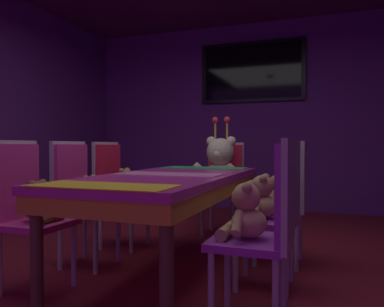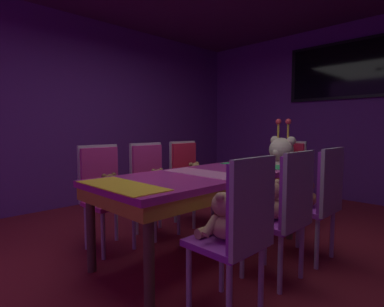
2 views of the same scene
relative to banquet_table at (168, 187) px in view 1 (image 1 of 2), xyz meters
The scene contains 18 objects.
ground_plane 0.65m from the banquet_table, ahead, with size 7.90×7.90×0.00m, color maroon.
wall_back 3.29m from the banquet_table, 90.00° to the left, with size 5.20×0.12×2.80m, color #59267F.
banquet_table is the anchor object (origin of this frame).
chair_left_0 0.98m from the banquet_table, 145.11° to the right, with size 0.42×0.41×0.98m.
teddy_left_0 0.87m from the banquet_table, 139.72° to the right, with size 0.22×0.29×0.27m.
chair_left_1 0.81m from the banquet_table, behind, with size 0.42×0.41×0.98m.
teddy_left_1 0.67m from the banquet_table, behind, with size 0.21×0.28×0.26m.
chair_left_2 1.01m from the banquet_table, 144.72° to the left, with size 0.42×0.41×0.98m.
teddy_left_2 0.90m from the banquet_table, 139.43° to the left, with size 0.23×0.30×0.28m.
chair_right_0 1.00m from the banquet_table, 33.78° to the right, with size 0.42×0.41×0.98m.
teddy_right_0 0.88m from the banquet_table, 39.03° to the right, with size 0.25×0.32×0.30m.
chair_right_1 0.82m from the banquet_table, ahead, with size 0.42×0.41×0.98m.
teddy_right_1 0.67m from the banquet_table, ahead, with size 0.25×0.32×0.30m.
chair_right_2 1.02m from the banquet_table, 35.04° to the left, with size 0.42×0.41×0.98m.
teddy_right_2 0.91m from the banquet_table, 40.20° to the left, with size 0.21×0.28×0.26m.
throne_chair 1.54m from the banquet_table, 90.00° to the left, with size 0.41×0.42×0.98m.
king_teddy_bear 1.38m from the banquet_table, 90.00° to the left, with size 0.62×0.48×0.80m.
wall_tv 3.41m from the banquet_table, 90.00° to the left, with size 1.54×0.06×0.90m.
Camera 1 is at (1.10, -2.53, 0.95)m, focal length 35.59 mm.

